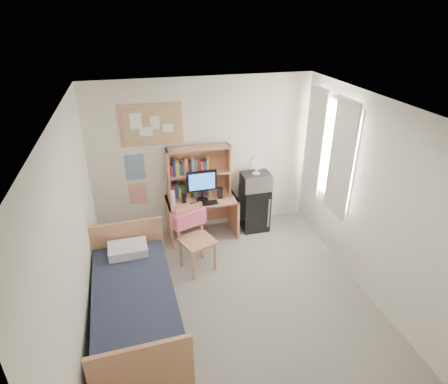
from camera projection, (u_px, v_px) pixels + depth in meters
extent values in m
cube|color=gray|center=(237.00, 308.00, 4.90)|extent=(3.60, 4.20, 0.02)
cube|color=silver|center=(241.00, 111.00, 3.73)|extent=(3.60, 4.20, 0.02)
cube|color=white|center=(203.00, 158.00, 6.13)|extent=(3.60, 0.04, 2.60)
cube|color=white|center=(327.00, 382.00, 2.49)|extent=(3.60, 0.04, 2.60)
cube|color=white|center=(74.00, 245.00, 3.91)|extent=(0.04, 4.20, 2.60)
cube|color=white|center=(376.00, 204.00, 4.71)|extent=(0.04, 4.20, 2.60)
cube|color=white|center=(329.00, 150.00, 5.60)|extent=(0.10, 1.40, 1.70)
cube|color=white|center=(341.00, 160.00, 5.25)|extent=(0.04, 0.55, 1.70)
cube|color=white|center=(315.00, 142.00, 5.94)|extent=(0.04, 0.55, 1.70)
cube|color=tan|center=(152.00, 125.00, 5.66)|extent=(0.94, 0.03, 0.64)
cube|color=#255B94|center=(135.00, 167.00, 5.90)|extent=(0.30, 0.01, 0.42)
cube|color=red|center=(138.00, 194.00, 6.11)|extent=(0.28, 0.01, 0.36)
cube|color=tan|center=(202.00, 217.00, 6.27)|extent=(1.15, 0.60, 0.71)
cube|color=tan|center=(197.00, 240.00, 5.41)|extent=(0.64, 0.64, 0.99)
cube|color=black|center=(254.00, 208.00, 6.50)|extent=(0.45, 0.45, 0.77)
cube|color=#1C2133|center=(135.00, 306.00, 4.54)|extent=(1.06, 2.00, 0.54)
cube|color=tan|center=(199.00, 171.00, 6.05)|extent=(1.03, 0.28, 0.84)
cube|color=black|center=(202.00, 186.00, 5.94)|extent=(0.48, 0.05, 0.51)
cube|color=black|center=(204.00, 203.00, 5.93)|extent=(0.44, 0.15, 0.02)
cube|color=black|center=(184.00, 198.00, 5.95)|extent=(0.07, 0.07, 0.16)
cube|color=black|center=(220.00, 193.00, 6.08)|extent=(0.08, 0.08, 0.19)
cylinder|color=white|center=(173.00, 198.00, 5.85)|extent=(0.07, 0.07, 0.25)
cube|color=#FC5F88|center=(189.00, 218.00, 5.44)|extent=(0.52, 0.32, 0.24)
cube|color=#B9B8BD|center=(256.00, 181.00, 6.25)|extent=(0.47, 0.36, 0.27)
cylinder|color=white|center=(256.00, 165.00, 6.11)|extent=(0.26, 0.26, 0.32)
cube|color=white|center=(128.00, 249.00, 5.04)|extent=(0.53, 0.38, 0.12)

